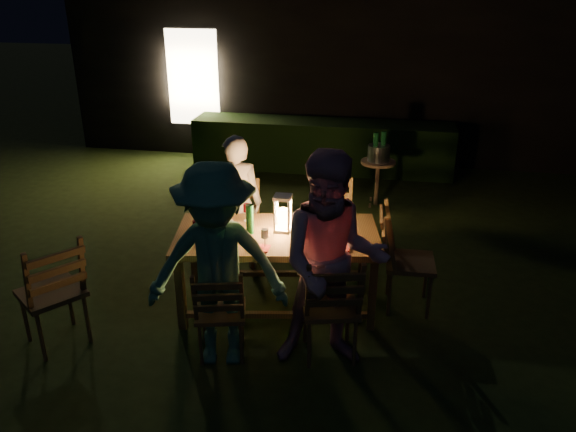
% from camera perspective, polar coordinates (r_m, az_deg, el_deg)
% --- Properties ---
extents(garden_envelope, '(40.00, 40.00, 3.20)m').
position_cam_1_polar(garden_envelope, '(11.35, 7.76, 16.05)').
color(garden_envelope, black).
rests_on(garden_envelope, ground).
extents(dining_table, '(2.00, 1.24, 0.78)m').
position_cam_1_polar(dining_table, '(5.20, -1.09, -2.51)').
color(dining_table, '#4A3218').
rests_on(dining_table, ground).
extents(chair_near_left, '(0.49, 0.52, 0.91)m').
position_cam_1_polar(chair_near_left, '(4.78, -6.78, -11.11)').
color(chair_near_left, '#4A3218').
rests_on(chair_near_left, ground).
extents(chair_near_right, '(0.56, 0.58, 1.02)m').
position_cam_1_polar(chair_near_right, '(4.73, 4.28, -10.88)').
color(chair_near_right, '#4A3218').
rests_on(chair_near_right, ground).
extents(chair_far_left, '(0.50, 0.53, 1.00)m').
position_cam_1_polar(chair_far_left, '(6.09, -5.11, -2.71)').
color(chair_far_left, '#4A3218').
rests_on(chair_far_left, ground).
extents(chair_far_right, '(0.50, 0.53, 1.01)m').
position_cam_1_polar(chair_far_right, '(6.08, 4.33, -2.72)').
color(chair_far_right, '#4A3218').
rests_on(chair_far_right, ground).
extents(chair_end, '(0.52, 0.49, 1.05)m').
position_cam_1_polar(chair_end, '(5.49, 11.95, -6.08)').
color(chair_end, '#4A3218').
rests_on(chair_end, ground).
extents(chair_spare, '(0.70, 0.69, 1.08)m').
position_cam_1_polar(chair_spare, '(5.25, -22.55, -8.88)').
color(chair_spare, '#4A3218').
rests_on(chair_spare, ground).
extents(person_house_side, '(0.60, 0.45, 1.49)m').
position_cam_1_polar(person_house_side, '(5.96, -5.22, 1.31)').
color(person_house_side, beige).
rests_on(person_house_side, ground).
extents(person_opp_right, '(0.99, 0.83, 1.81)m').
position_cam_1_polar(person_opp_right, '(4.39, 4.53, -4.77)').
color(person_opp_right, '#C08494').
rests_on(person_opp_right, ground).
extents(person_opp_left, '(1.21, 0.82, 1.72)m').
position_cam_1_polar(person_opp_left, '(4.43, -7.22, -5.22)').
color(person_opp_left, '#39735A').
rests_on(person_opp_left, ground).
extents(lantern, '(0.16, 0.16, 0.35)m').
position_cam_1_polar(lantern, '(5.15, -0.54, 0.08)').
color(lantern, white).
rests_on(lantern, dining_table).
extents(plate_far_left, '(0.25, 0.25, 0.01)m').
position_cam_1_polar(plate_far_left, '(5.41, -6.88, -0.66)').
color(plate_far_left, white).
rests_on(plate_far_left, dining_table).
extents(plate_near_left, '(0.25, 0.25, 0.01)m').
position_cam_1_polar(plate_near_left, '(5.01, -7.47, -2.70)').
color(plate_near_left, white).
rests_on(plate_near_left, dining_table).
extents(plate_far_right, '(0.25, 0.25, 0.01)m').
position_cam_1_polar(plate_far_right, '(5.37, 3.77, -0.69)').
color(plate_far_right, white).
rests_on(plate_far_right, dining_table).
extents(plate_near_right, '(0.25, 0.25, 0.01)m').
position_cam_1_polar(plate_near_right, '(4.97, 4.03, -2.75)').
color(plate_near_right, white).
rests_on(plate_near_right, dining_table).
extents(wineglass_a, '(0.06, 0.06, 0.18)m').
position_cam_1_polar(wineglass_a, '(5.40, -4.21, 0.37)').
color(wineglass_a, '#59070F').
rests_on(wineglass_a, dining_table).
extents(wineglass_b, '(0.06, 0.06, 0.18)m').
position_cam_1_polar(wineglass_b, '(5.09, -9.27, -1.37)').
color(wineglass_b, '#59070F').
rests_on(wineglass_b, dining_table).
extents(wineglass_c, '(0.06, 0.06, 0.18)m').
position_cam_1_polar(wineglass_c, '(4.88, 2.34, -2.21)').
color(wineglass_c, '#59070F').
rests_on(wineglass_c, dining_table).
extents(wineglass_d, '(0.06, 0.06, 0.18)m').
position_cam_1_polar(wineglass_d, '(5.32, 5.64, -0.08)').
color(wineglass_d, '#59070F').
rests_on(wineglass_d, dining_table).
extents(wineglass_e, '(0.06, 0.06, 0.18)m').
position_cam_1_polar(wineglass_e, '(4.86, -2.37, -2.29)').
color(wineglass_e, silver).
rests_on(wineglass_e, dining_table).
extents(bottle_table, '(0.07, 0.07, 0.28)m').
position_cam_1_polar(bottle_table, '(5.12, -3.91, -0.31)').
color(bottle_table, '#0F471E').
rests_on(bottle_table, dining_table).
extents(napkin_left, '(0.18, 0.14, 0.01)m').
position_cam_1_polar(napkin_left, '(4.88, -2.96, -3.26)').
color(napkin_left, red).
rests_on(napkin_left, dining_table).
extents(napkin_right, '(0.18, 0.14, 0.01)m').
position_cam_1_polar(napkin_right, '(4.91, 5.25, -3.17)').
color(napkin_right, red).
rests_on(napkin_right, dining_table).
extents(phone, '(0.14, 0.07, 0.01)m').
position_cam_1_polar(phone, '(4.95, -8.39, -3.13)').
color(phone, black).
rests_on(phone, dining_table).
extents(side_table, '(0.47, 0.47, 0.64)m').
position_cam_1_polar(side_table, '(7.79, 9.13, 5.02)').
color(side_table, '#886144').
rests_on(side_table, ground).
extents(ice_bucket, '(0.30, 0.30, 0.22)m').
position_cam_1_polar(ice_bucket, '(7.73, 9.21, 6.33)').
color(ice_bucket, '#A5A8AD').
rests_on(ice_bucket, side_table).
extents(bottle_bucket_a, '(0.07, 0.07, 0.32)m').
position_cam_1_polar(bottle_bucket_a, '(7.68, 8.85, 6.62)').
color(bottle_bucket_a, '#0F471E').
rests_on(bottle_bucket_a, side_table).
extents(bottle_bucket_b, '(0.07, 0.07, 0.32)m').
position_cam_1_polar(bottle_bucket_b, '(7.75, 9.62, 6.74)').
color(bottle_bucket_b, '#0F471E').
rests_on(bottle_bucket_b, side_table).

